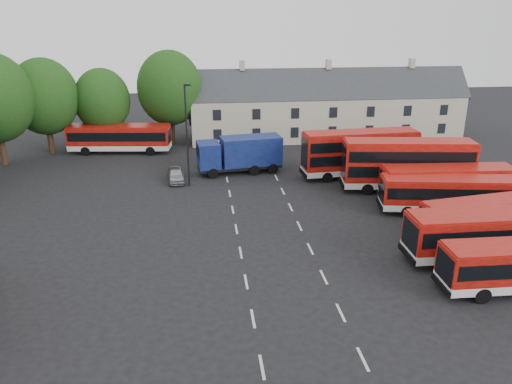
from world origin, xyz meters
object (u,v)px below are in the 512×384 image
(box_truck, at_px, (241,153))
(silver_car, at_px, (176,175))
(bus_dd_south, at_px, (408,162))
(lamppost, at_px, (187,133))

(box_truck, bearing_deg, silver_car, -170.86)
(bus_dd_south, xyz_separation_m, box_truck, (-14.90, 7.23, -0.65))
(silver_car, distance_m, lamppost, 4.98)
(silver_car, bearing_deg, bus_dd_south, -19.17)
(lamppost, bearing_deg, bus_dd_south, -10.08)
(silver_car, bearing_deg, lamppost, -55.66)
(box_truck, height_order, silver_car, box_truck)
(bus_dd_south, distance_m, lamppost, 20.65)
(bus_dd_south, height_order, silver_car, bus_dd_south)
(silver_car, relative_size, lamppost, 0.41)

